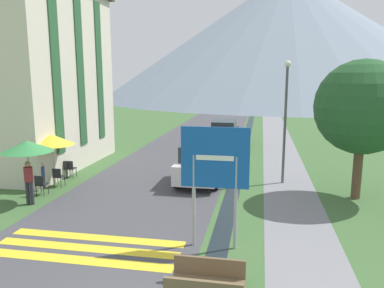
% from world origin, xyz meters
% --- Properties ---
extents(ground_plane, '(160.00, 160.00, 0.00)m').
position_xyz_m(ground_plane, '(0.00, 20.00, 0.00)').
color(ground_plane, '#3D6033').
extents(road, '(6.40, 60.00, 0.01)m').
position_xyz_m(road, '(-2.50, 30.00, 0.00)').
color(road, '#424247').
rests_on(road, ground_plane).
extents(footpath, '(2.20, 60.00, 0.01)m').
position_xyz_m(footpath, '(3.60, 30.00, 0.00)').
color(footpath, slate).
rests_on(footpath, ground_plane).
extents(drainage_channel, '(0.60, 60.00, 0.00)m').
position_xyz_m(drainage_channel, '(1.20, 30.00, 0.00)').
color(drainage_channel, black).
rests_on(drainage_channel, ground_plane).
extents(crosswalk_marking, '(5.44, 1.84, 0.01)m').
position_xyz_m(crosswalk_marking, '(-2.50, 3.11, 0.01)').
color(crosswalk_marking, yellow).
rests_on(crosswalk_marking, ground_plane).
extents(mountain_distant, '(78.27, 78.27, 26.17)m').
position_xyz_m(mountain_distant, '(7.06, 78.52, 13.08)').
color(mountain_distant, gray).
rests_on(mountain_distant, ground_plane).
extents(hotel_building, '(5.43, 8.97, 10.18)m').
position_xyz_m(hotel_building, '(-9.39, 12.00, 5.52)').
color(hotel_building, beige).
rests_on(hotel_building, ground_plane).
extents(road_sign, '(1.91, 0.11, 3.48)m').
position_xyz_m(road_sign, '(1.07, 3.86, 2.31)').
color(road_sign, '#9E9EA3').
rests_on(road_sign, ground_plane).
extents(footbridge, '(1.70, 1.10, 0.65)m').
position_xyz_m(footbridge, '(1.20, 1.42, 0.23)').
color(footbridge, brown).
rests_on(footbridge, ground_plane).
extents(parked_car_near, '(1.92, 4.37, 1.82)m').
position_xyz_m(parked_car_near, '(-0.40, 10.58, 0.91)').
color(parked_car_near, silver).
rests_on(parked_car_near, ground_plane).
extents(parked_car_far, '(1.87, 4.58, 1.82)m').
position_xyz_m(parked_car_far, '(-0.20, 19.67, 0.91)').
color(parked_car_far, black).
rests_on(parked_car_far, ground_plane).
extents(cafe_chair_middle, '(0.40, 0.40, 0.85)m').
position_xyz_m(cafe_chair_middle, '(-6.46, 8.50, 0.51)').
color(cafe_chair_middle, '#232328').
rests_on(cafe_chair_middle, ground_plane).
extents(cafe_chair_far_right, '(0.40, 0.40, 0.85)m').
position_xyz_m(cafe_chair_far_right, '(-6.67, 9.98, 0.51)').
color(cafe_chair_far_right, '#232328').
rests_on(cafe_chair_far_right, ground_plane).
extents(cafe_chair_near_left, '(0.40, 0.40, 0.85)m').
position_xyz_m(cafe_chair_near_left, '(-6.52, 7.26, 0.51)').
color(cafe_chair_near_left, '#232328').
rests_on(cafe_chair_near_left, ground_plane).
extents(cafe_chair_far_left, '(0.40, 0.40, 0.85)m').
position_xyz_m(cafe_chair_far_left, '(-6.92, 9.93, 0.51)').
color(cafe_chair_far_left, '#232328').
rests_on(cafe_chair_far_left, ground_plane).
extents(cafe_umbrella_front_green, '(1.92, 1.92, 2.46)m').
position_xyz_m(cafe_umbrella_front_green, '(-6.32, 6.28, 2.25)').
color(cafe_umbrella_front_green, '#B7B2A8').
rests_on(cafe_umbrella_front_green, ground_plane).
extents(cafe_umbrella_middle_yellow, '(1.93, 1.93, 2.31)m').
position_xyz_m(cafe_umbrella_middle_yellow, '(-6.74, 8.69, 2.08)').
color(cafe_umbrella_middle_yellow, '#B7B2A8').
rests_on(cafe_umbrella_middle_yellow, ground_plane).
extents(person_standing_terrace, '(0.32, 0.32, 1.68)m').
position_xyz_m(person_standing_terrace, '(-6.29, 6.17, 0.98)').
color(person_standing_terrace, '#282833').
rests_on(person_standing_terrace, ground_plane).
extents(person_seated_near, '(0.32, 0.32, 1.22)m').
position_xyz_m(person_seated_near, '(-7.03, 8.11, 0.67)').
color(person_seated_near, '#282833').
rests_on(person_seated_near, ground_plane).
extents(streetlamp, '(0.28, 0.28, 5.51)m').
position_xyz_m(streetlamp, '(3.35, 10.96, 3.24)').
color(streetlamp, '#515156').
rests_on(streetlamp, ground_plane).
extents(tree_by_path, '(3.67, 3.67, 5.50)m').
position_xyz_m(tree_by_path, '(6.13, 9.25, 3.65)').
color(tree_by_path, brown).
rests_on(tree_by_path, ground_plane).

